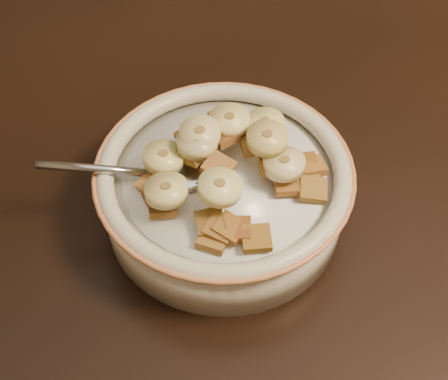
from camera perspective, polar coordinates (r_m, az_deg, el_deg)
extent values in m
cylinder|color=beige|center=(0.49, 0.00, -0.53)|extent=(0.19, 0.19, 0.05)
cylinder|color=white|center=(0.48, 0.00, 1.17)|extent=(0.16, 0.16, 0.00)
ellipsoid|color=#949AAA|center=(0.47, -3.67, 1.36)|extent=(0.05, 0.04, 0.01)
cube|color=olive|center=(0.46, 8.13, 0.06)|extent=(0.03, 0.03, 0.01)
cube|color=olive|center=(0.48, 2.71, 4.32)|extent=(0.02, 0.02, 0.01)
cube|color=brown|center=(0.47, 7.13, 1.31)|extent=(0.03, 0.03, 0.01)
cube|color=brown|center=(0.51, 0.44, 6.13)|extent=(0.03, 0.03, 0.01)
cube|color=brown|center=(0.51, -0.23, 6.25)|extent=(0.02, 0.02, 0.01)
cube|color=#9D5C2C|center=(0.46, 5.88, 0.58)|extent=(0.02, 0.02, 0.01)
cube|color=#9B5D2B|center=(0.45, -0.50, 2.12)|extent=(0.03, 0.03, 0.01)
cube|color=#976426|center=(0.46, -6.53, 0.63)|extent=(0.03, 0.03, 0.01)
cube|color=olive|center=(0.47, -2.90, 3.39)|extent=(0.03, 0.03, 0.01)
cube|color=brown|center=(0.44, -0.36, -3.51)|extent=(0.03, 0.03, 0.01)
cube|color=brown|center=(0.48, -0.12, 4.81)|extent=(0.03, 0.03, 0.01)
cube|color=olive|center=(0.45, -5.82, -0.39)|extent=(0.03, 0.02, 0.01)
cube|color=#8D5418|center=(0.44, 0.54, -3.50)|extent=(0.03, 0.03, 0.01)
cube|color=olive|center=(0.47, 4.45, 2.36)|extent=(0.02, 0.02, 0.01)
cube|color=#8E5D1B|center=(0.48, 7.29, 2.35)|extent=(0.02, 0.02, 0.01)
cube|color=olive|center=(0.48, -3.00, 4.85)|extent=(0.03, 0.03, 0.01)
cube|color=brown|center=(0.46, -6.07, -0.65)|extent=(0.02, 0.02, 0.01)
cube|color=brown|center=(0.45, -5.68, -1.54)|extent=(0.02, 0.02, 0.01)
cube|color=brown|center=(0.44, -1.01, -4.56)|extent=(0.03, 0.03, 0.01)
cube|color=brown|center=(0.47, -3.08, 3.84)|extent=(0.03, 0.03, 0.01)
cube|color=brown|center=(0.48, 7.99, 2.17)|extent=(0.02, 0.02, 0.01)
cube|color=brown|center=(0.43, 2.99, -4.42)|extent=(0.02, 0.02, 0.01)
cube|color=brown|center=(0.44, -1.26, -2.96)|extent=(0.02, 0.02, 0.01)
cube|color=brown|center=(0.44, 1.17, -3.62)|extent=(0.03, 0.03, 0.01)
cylinder|color=#C7B87C|center=(0.46, -2.47, 4.33)|extent=(0.04, 0.04, 0.01)
cylinder|color=#E1CA80|center=(0.48, 0.52, 6.38)|extent=(0.03, 0.03, 0.01)
cylinder|color=#EED680|center=(0.44, -5.30, -0.03)|extent=(0.04, 0.04, 0.01)
cylinder|color=#CCC26A|center=(0.46, -5.53, 2.97)|extent=(0.03, 0.03, 0.01)
cylinder|color=#F9E97C|center=(0.48, 3.72, 5.96)|extent=(0.03, 0.03, 0.01)
cylinder|color=#F4ECA2|center=(0.43, -0.37, 0.25)|extent=(0.03, 0.03, 0.01)
cylinder|color=#F6E49B|center=(0.46, 5.51, 2.39)|extent=(0.04, 0.04, 0.01)
cylinder|color=#D7C787|center=(0.46, -2.20, 5.12)|extent=(0.04, 0.04, 0.01)
cylinder|color=#D7BB68|center=(0.46, 3.96, 4.75)|extent=(0.04, 0.04, 0.01)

